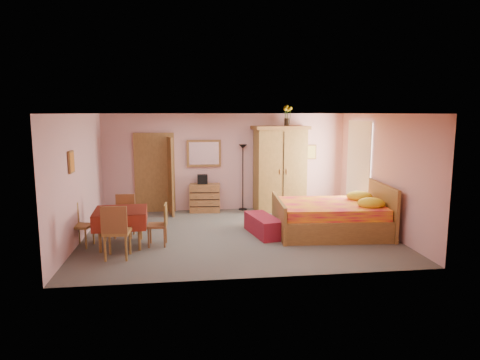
{
  "coord_description": "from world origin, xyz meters",
  "views": [
    {
      "loc": [
        -1.09,
        -8.93,
        2.61
      ],
      "look_at": [
        0.1,
        0.3,
        1.15
      ],
      "focal_mm": 32.0,
      "sensor_mm": 36.0,
      "label": 1
    }
  ],
  "objects": [
    {
      "name": "chest_of_drawers",
      "position": [
        -0.59,
        2.25,
        0.38
      ],
      "size": [
        0.83,
        0.46,
        0.75
      ],
      "primitive_type": "cube",
      "rotation": [
        0.0,
        0.0,
        -0.09
      ],
      "color": "#965E33",
      "rests_on": "floor"
    },
    {
      "name": "stereo",
      "position": [
        -0.65,
        2.28,
        0.88
      ],
      "size": [
        0.27,
        0.2,
        0.25
      ],
      "primitive_type": "cube",
      "rotation": [
        0.0,
        0.0,
        -0.01
      ],
      "color": "black",
      "rests_on": "chest_of_drawers"
    },
    {
      "name": "wardrobe",
      "position": [
        1.42,
        2.18,
        1.14
      ],
      "size": [
        1.51,
        0.86,
        2.27
      ],
      "primitive_type": "cube",
      "rotation": [
        0.0,
        0.0,
        0.08
      ],
      "color": "olive",
      "rests_on": "floor"
    },
    {
      "name": "window",
      "position": [
        3.21,
        1.2,
        1.45
      ],
      "size": [
        0.08,
        1.4,
        1.95
      ],
      "primitive_type": "cube",
      "color": "white",
      "rests_on": "wall_right"
    },
    {
      "name": "wall_mirror",
      "position": [
        -0.59,
        2.46,
        1.55
      ],
      "size": [
        0.91,
        0.06,
        0.72
      ],
      "primitive_type": "cube",
      "rotation": [
        0.0,
        0.0,
        0.02
      ],
      "color": "silver",
      "rests_on": "wall_back"
    },
    {
      "name": "chair_north",
      "position": [
        -2.4,
        0.13,
        0.44
      ],
      "size": [
        0.43,
        0.43,
        0.89
      ],
      "primitive_type": "cube",
      "rotation": [
        0.0,
        0.0,
        3.07
      ],
      "color": "#AE703B",
      "rests_on": "floor"
    },
    {
      "name": "floor_lamp",
      "position": [
        0.44,
        2.37,
        0.89
      ],
      "size": [
        0.28,
        0.28,
        1.78
      ],
      "primitive_type": "cube",
      "rotation": [
        0.0,
        0.0,
        0.29
      ],
      "color": "black",
      "rests_on": "floor"
    },
    {
      "name": "chair_south",
      "position": [
        -2.34,
        -1.23,
        0.5
      ],
      "size": [
        0.48,
        0.48,
        1.0
      ],
      "primitive_type": "cube",
      "rotation": [
        0.0,
        0.0,
        -0.06
      ],
      "color": "#A57838",
      "rests_on": "floor"
    },
    {
      "name": "sunflower_vase",
      "position": [
        1.61,
        2.24,
        2.55
      ],
      "size": [
        0.24,
        0.24,
        0.55
      ],
      "primitive_type": "cube",
      "rotation": [
        0.0,
        0.0,
        0.07
      ],
      "color": "yellow",
      "rests_on": "wardrobe"
    },
    {
      "name": "wall_back",
      "position": [
        0.0,
        2.5,
        1.3
      ],
      "size": [
        6.5,
        0.1,
        2.6
      ],
      "primitive_type": "cube",
      "color": "#D49A9A",
      "rests_on": "floor"
    },
    {
      "name": "chair_west",
      "position": [
        -3.14,
        -0.43,
        0.42
      ],
      "size": [
        0.47,
        0.47,
        0.85
      ],
      "primitive_type": "cube",
      "rotation": [
        0.0,
        0.0,
        -1.85
      ],
      "color": "olive",
      "rests_on": "floor"
    },
    {
      "name": "dining_table",
      "position": [
        -2.37,
        -0.5,
        0.37
      ],
      "size": [
        1.06,
        1.06,
        0.73
      ],
      "primitive_type": "cube",
      "rotation": [
        0.0,
        0.0,
        0.06
      ],
      "color": "maroon",
      "rests_on": "floor"
    },
    {
      "name": "wall_left",
      "position": [
        -3.25,
        0.0,
        1.3
      ],
      "size": [
        0.1,
        5.0,
        2.6
      ],
      "primitive_type": "cube",
      "color": "#D49A9A",
      "rests_on": "floor"
    },
    {
      "name": "bed",
      "position": [
        2.03,
        -0.12,
        0.55
      ],
      "size": [
        2.5,
        2.03,
        1.1
      ],
      "primitive_type": "cube",
      "rotation": [
        0.0,
        0.0,
        -0.08
      ],
      "color": "red",
      "rests_on": "floor"
    },
    {
      "name": "picture_left",
      "position": [
        -3.22,
        -0.6,
        1.7
      ],
      "size": [
        0.04,
        0.32,
        0.42
      ],
      "primitive_type": "cube",
      "color": "orange",
      "rests_on": "wall_left"
    },
    {
      "name": "bench",
      "position": [
        0.56,
        -0.08,
        0.2
      ],
      "size": [
        0.68,
        1.28,
        0.41
      ],
      "primitive_type": "cube",
      "rotation": [
        0.0,
        0.0,
        0.2
      ],
      "color": "maroon",
      "rests_on": "floor"
    },
    {
      "name": "floor",
      "position": [
        0.0,
        0.0,
        0.0
      ],
      "size": [
        6.5,
        6.5,
        0.0
      ],
      "primitive_type": "plane",
      "color": "#5F5B54",
      "rests_on": "ground"
    },
    {
      "name": "doorway",
      "position": [
        -1.9,
        2.47,
        1.02
      ],
      "size": [
        1.06,
        0.12,
        2.15
      ],
      "primitive_type": "cube",
      "color": "#9E6B35",
      "rests_on": "floor"
    },
    {
      "name": "wall_front",
      "position": [
        0.0,
        -2.5,
        1.3
      ],
      "size": [
        6.5,
        0.1,
        2.6
      ],
      "primitive_type": "cube",
      "color": "#D49A9A",
      "rests_on": "floor"
    },
    {
      "name": "ceiling",
      "position": [
        0.0,
        0.0,
        2.6
      ],
      "size": [
        6.5,
        6.5,
        0.0
      ],
      "primitive_type": "plane",
      "rotation": [
        3.14,
        0.0,
        0.0
      ],
      "color": "brown",
      "rests_on": "wall_back"
    },
    {
      "name": "wall_right",
      "position": [
        3.25,
        0.0,
        1.3
      ],
      "size": [
        0.1,
        5.0,
        2.6
      ],
      "primitive_type": "cube",
      "color": "#D49A9A",
      "rests_on": "floor"
    },
    {
      "name": "chair_east",
      "position": [
        -1.67,
        -0.56,
        0.42
      ],
      "size": [
        0.4,
        0.4,
        0.84
      ],
      "primitive_type": "cube",
      "rotation": [
        0.0,
        0.0,
        1.52
      ],
      "color": "brown",
      "rests_on": "floor"
    },
    {
      "name": "picture_back",
      "position": [
        2.35,
        2.47,
        1.55
      ],
      "size": [
        0.3,
        0.04,
        0.4
      ],
      "primitive_type": "cube",
      "color": "#D8BF59",
      "rests_on": "wall_back"
    }
  ]
}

